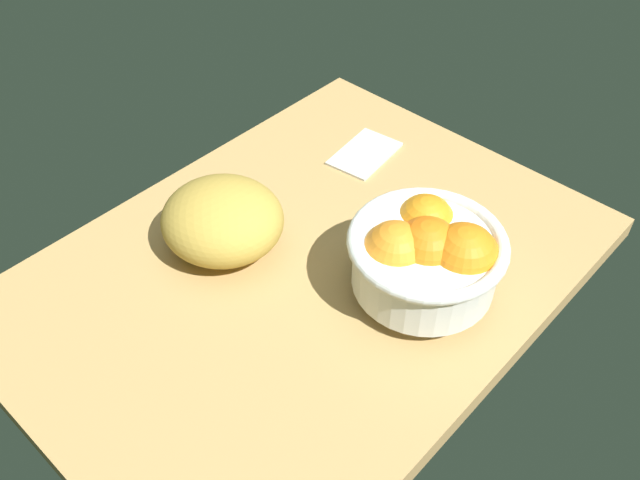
% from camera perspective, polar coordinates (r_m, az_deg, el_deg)
% --- Properties ---
extents(ground_plane, '(0.74, 0.54, 0.03)m').
position_cam_1_polar(ground_plane, '(0.90, -1.19, -2.71)').
color(ground_plane, tan).
extents(fruit_bowl, '(0.19, 0.19, 0.11)m').
position_cam_1_polar(fruit_bowl, '(0.82, 8.82, -1.22)').
color(fruit_bowl, white).
rests_on(fruit_bowl, ground).
extents(bread_loaf, '(0.21, 0.21, 0.09)m').
position_cam_1_polar(bread_loaf, '(0.89, -8.05, 1.65)').
color(bread_loaf, '#B8963D').
rests_on(bread_loaf, ground).
extents(napkin_folded, '(0.12, 0.08, 0.01)m').
position_cam_1_polar(napkin_folded, '(1.06, 3.72, 7.22)').
color(napkin_folded, silver).
rests_on(napkin_folded, ground).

